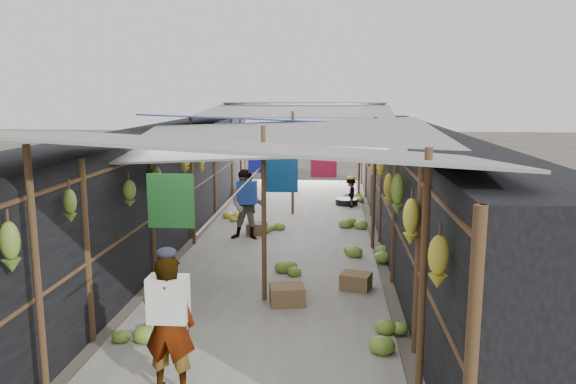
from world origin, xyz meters
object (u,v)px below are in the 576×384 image
(crate_near, at_px, (287,296))
(black_basin, at_px, (347,202))
(vendor_seated, at_px, (351,193))
(shopper_blue, at_px, (247,205))
(vendor_elderly, at_px, (169,324))

(crate_near, bearing_deg, black_basin, 71.25)
(vendor_seated, bearing_deg, black_basin, -168.71)
(crate_near, bearing_deg, vendor_seated, 70.10)
(black_basin, relative_size, shopper_blue, 0.41)
(vendor_seated, bearing_deg, shopper_blue, -36.05)
(shopper_blue, height_order, vendor_seated, shopper_blue)
(black_basin, bearing_deg, shopper_blue, -119.62)
(crate_near, xyz_separation_m, vendor_seated, (1.14, 7.06, 0.26))
(vendor_elderly, bearing_deg, shopper_blue, -85.44)
(shopper_blue, bearing_deg, black_basin, 63.24)
(black_basin, relative_size, vendor_elderly, 0.41)
(shopper_blue, xyz_separation_m, vendor_seated, (2.26, 3.44, -0.34))
(vendor_elderly, height_order, shopper_blue, shopper_blue)
(crate_near, xyz_separation_m, shopper_blue, (-1.12, 3.62, 0.59))
(crate_near, distance_m, vendor_seated, 7.15)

